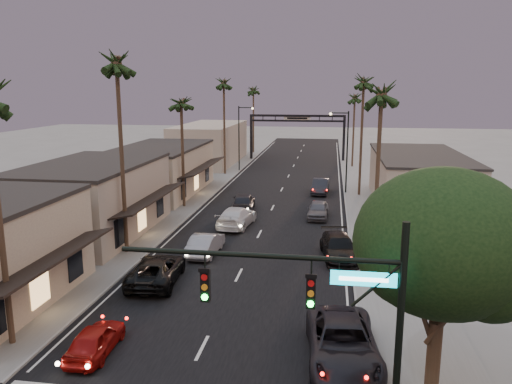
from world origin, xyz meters
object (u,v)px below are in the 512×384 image
(oncoming_silver, at_px, (206,244))
(curbside_black, at_px, (339,247))
(arch, at_px, (297,126))
(palm_far, at_px, (253,88))
(palm_ra, at_px, (382,88))
(palm_rb, at_px, (364,78))
(streetlight_right, at_px, (345,145))
(traffic_signal, at_px, (334,308))
(palm_rc, at_px, (355,95))
(palm_lc, at_px, (181,98))
(curbside_near, at_px, (343,343))
(oncoming_pickup, at_px, (157,270))
(palm_lb, at_px, (116,58))
(corner_tree, at_px, (445,249))
(palm_ld, at_px, (224,80))
(oncoming_red, at_px, (95,339))
(streetlight_left, at_px, (241,133))

(oncoming_silver, bearing_deg, curbside_black, -174.60)
(arch, height_order, palm_far, palm_far)
(palm_ra, relative_size, palm_rb, 0.93)
(streetlight_right, bearing_deg, traffic_signal, -91.72)
(palm_ra, xyz_separation_m, palm_rc, (0.00, 40.00, -0.97))
(arch, bearing_deg, streetlight_right, -74.53)
(palm_lc, xyz_separation_m, curbside_near, (14.80, -26.26, -9.59))
(arch, xyz_separation_m, oncoming_pickup, (-4.64, -52.89, -4.73))
(palm_ra, distance_m, curbside_black, 10.95)
(palm_rc, bearing_deg, traffic_signal, -92.78)
(traffic_signal, xyz_separation_m, streetlight_right, (1.23, 41.00, 0.25))
(palm_lb, distance_m, palm_ra, 17.42)
(palm_far, height_order, oncoming_pickup, palm_far)
(corner_tree, xyz_separation_m, palm_lc, (-18.08, 28.55, 4.49))
(corner_tree, height_order, palm_ld, palm_ld)
(palm_far, bearing_deg, traffic_signal, -79.30)
(palm_ra, height_order, curbside_near, palm_ra)
(arch, height_order, oncoming_silver, arch)
(arch, distance_m, streetlight_right, 25.94)
(palm_ra, distance_m, oncoming_pickup, 18.33)
(traffic_signal, relative_size, oncoming_pickup, 1.48)
(corner_tree, relative_size, palm_lb, 0.58)
(palm_ld, distance_m, palm_far, 23.02)
(oncoming_red, bearing_deg, arch, -96.73)
(palm_ld, height_order, curbside_black, palm_ld)
(corner_tree, distance_m, palm_lb, 24.36)
(oncoming_red, relative_size, curbside_black, 0.71)
(streetlight_left, height_order, palm_ra, palm_ra)
(streetlight_right, bearing_deg, palm_lc, -149.89)
(streetlight_right, bearing_deg, arch, 105.47)
(oncoming_pickup, bearing_deg, curbside_black, -156.36)
(palm_lb, bearing_deg, oncoming_silver, 6.21)
(streetlight_left, bearing_deg, curbside_near, -74.79)
(streetlight_right, xyz_separation_m, oncoming_red, (-11.42, -36.14, -4.67))
(traffic_signal, relative_size, corner_tree, 0.97)
(streetlight_left, xyz_separation_m, oncoming_red, (2.42, -49.14, -4.67))
(palm_lb, bearing_deg, streetlight_left, 87.33)
(traffic_signal, distance_m, oncoming_silver, 20.99)
(streetlight_left, bearing_deg, palm_far, 93.95)
(curbside_near, bearing_deg, streetlight_right, 84.11)
(arch, height_order, curbside_near, arch)
(streetlight_left, xyz_separation_m, palm_ld, (-1.68, -3.00, 7.09))
(corner_tree, xyz_separation_m, streetlight_right, (-2.56, 37.55, -0.65))
(palm_ld, relative_size, palm_rc, 1.16)
(palm_ra, bearing_deg, oncoming_pickup, -152.50)
(palm_lc, bearing_deg, corner_tree, -57.66)
(palm_far, bearing_deg, oncoming_pickup, -86.56)
(traffic_signal, bearing_deg, curbside_black, 88.46)
(traffic_signal, height_order, palm_lc, palm_lc)
(traffic_signal, relative_size, curbside_black, 1.55)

